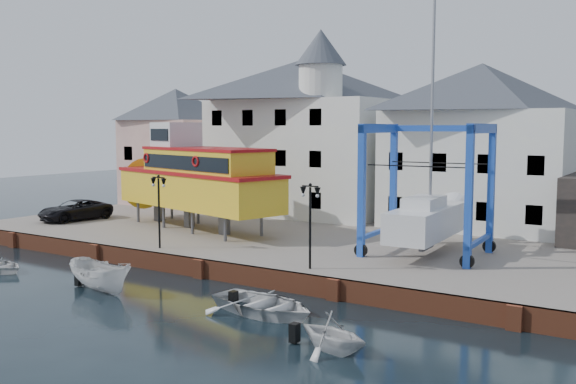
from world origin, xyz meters
The scene contains 14 objects.
ground centered at (0.00, 0.00, 0.00)m, with size 140.00×140.00×0.00m, color black.
hardstanding centered at (0.00, 11.00, 0.50)m, with size 44.00×22.00×1.00m, color slate.
quay_wall centered at (0.00, 0.10, 0.50)m, with size 44.00×0.47×1.00m.
building_pink centered at (-18.00, 18.00, 6.15)m, with size 8.00×7.00×10.30m.
building_white_main centered at (-4.87, 18.39, 7.34)m, with size 14.00×8.30×14.00m.
building_white_right centered at (9.00, 19.00, 6.60)m, with size 12.00×8.00×11.20m.
lamp_post_left centered at (-4.00, 1.20, 4.17)m, with size 1.12×0.32×4.20m.
lamp_post_right centered at (6.00, 1.20, 4.17)m, with size 1.12×0.32×4.20m.
tour_boat centered at (-7.64, 7.90, 4.40)m, with size 17.01×8.17×7.21m.
travel_lift centered at (9.48, 8.43, 3.27)m, with size 6.54×9.08×13.58m.
van centered at (-17.11, 5.91, 1.75)m, with size 2.50×5.41×1.50m, color black.
motorboat_a centered at (-2.28, -4.61, 0.00)m, with size 1.66×4.41×1.70m, color silver.
motorboat_b centered at (6.49, -3.48, 0.00)m, with size 3.63×5.08×1.05m, color silver.
motorboat_c centered at (11.20, -5.94, 0.00)m, with size 2.49×2.88×1.52m, color silver.
Camera 1 is at (21.71, -25.25, 7.88)m, focal length 40.00 mm.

